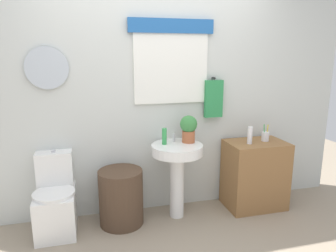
{
  "coord_description": "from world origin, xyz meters",
  "views": [
    {
      "loc": [
        -0.67,
        -2.05,
        1.67
      ],
      "look_at": [
        0.08,
        0.8,
        1.0
      ],
      "focal_mm": 33.33,
      "sensor_mm": 36.0,
      "label": 1
    }
  ],
  "objects_px": {
    "laundry_hamper": "(121,197)",
    "toothbrush_cup": "(265,136)",
    "soap_bottle": "(164,136)",
    "potted_plant": "(189,128)",
    "wooden_cabinet": "(255,174)",
    "lotion_bottle": "(250,135)",
    "pedestal_sink": "(177,163)",
    "toilet": "(56,202)"
  },
  "relations": [
    {
      "from": "wooden_cabinet",
      "to": "lotion_bottle",
      "type": "relative_size",
      "value": 4.05
    },
    {
      "from": "wooden_cabinet",
      "to": "potted_plant",
      "type": "distance_m",
      "value": 0.95
    },
    {
      "from": "soap_bottle",
      "to": "potted_plant",
      "type": "bearing_deg",
      "value": 2.2
    },
    {
      "from": "potted_plant",
      "to": "lotion_bottle",
      "type": "distance_m",
      "value": 0.67
    },
    {
      "from": "pedestal_sink",
      "to": "lotion_bottle",
      "type": "xyz_separation_m",
      "value": [
        0.79,
        -0.04,
        0.25
      ]
    },
    {
      "from": "wooden_cabinet",
      "to": "lotion_bottle",
      "type": "xyz_separation_m",
      "value": [
        -0.11,
        -0.04,
        0.47
      ]
    },
    {
      "from": "pedestal_sink",
      "to": "toilet",
      "type": "bearing_deg",
      "value": 178.38
    },
    {
      "from": "potted_plant",
      "to": "lotion_bottle",
      "type": "relative_size",
      "value": 1.53
    },
    {
      "from": "pedestal_sink",
      "to": "wooden_cabinet",
      "type": "height_order",
      "value": "pedestal_sink"
    },
    {
      "from": "soap_bottle",
      "to": "lotion_bottle",
      "type": "bearing_deg",
      "value": -5.65
    },
    {
      "from": "wooden_cabinet",
      "to": "soap_bottle",
      "type": "xyz_separation_m",
      "value": [
        -1.02,
        0.05,
        0.49
      ]
    },
    {
      "from": "toilet",
      "to": "toothbrush_cup",
      "type": "xyz_separation_m",
      "value": [
        2.21,
        -0.01,
        0.51
      ]
    },
    {
      "from": "wooden_cabinet",
      "to": "soap_bottle",
      "type": "bearing_deg",
      "value": 177.2
    },
    {
      "from": "laundry_hamper",
      "to": "lotion_bottle",
      "type": "distance_m",
      "value": 1.48
    },
    {
      "from": "potted_plant",
      "to": "toilet",
      "type": "bearing_deg",
      "value": -178.89
    },
    {
      "from": "laundry_hamper",
      "to": "pedestal_sink",
      "type": "xyz_separation_m",
      "value": [
        0.58,
        0.0,
        0.31
      ]
    },
    {
      "from": "soap_bottle",
      "to": "toothbrush_cup",
      "type": "height_order",
      "value": "soap_bottle"
    },
    {
      "from": "laundry_hamper",
      "to": "toothbrush_cup",
      "type": "height_order",
      "value": "toothbrush_cup"
    },
    {
      "from": "laundry_hamper",
      "to": "potted_plant",
      "type": "bearing_deg",
      "value": 4.76
    },
    {
      "from": "potted_plant",
      "to": "toothbrush_cup",
      "type": "bearing_deg",
      "value": -2.63
    },
    {
      "from": "laundry_hamper",
      "to": "toothbrush_cup",
      "type": "distance_m",
      "value": 1.68
    },
    {
      "from": "pedestal_sink",
      "to": "lotion_bottle",
      "type": "relative_size",
      "value": 4.25
    },
    {
      "from": "laundry_hamper",
      "to": "soap_bottle",
      "type": "relative_size",
      "value": 3.37
    },
    {
      "from": "potted_plant",
      "to": "toothbrush_cup",
      "type": "relative_size",
      "value": 1.53
    },
    {
      "from": "pedestal_sink",
      "to": "toothbrush_cup",
      "type": "relative_size",
      "value": 4.24
    },
    {
      "from": "laundry_hamper",
      "to": "pedestal_sink",
      "type": "distance_m",
      "value": 0.66
    },
    {
      "from": "soap_bottle",
      "to": "wooden_cabinet",
      "type": "bearing_deg",
      "value": -2.8
    },
    {
      "from": "wooden_cabinet",
      "to": "toilet",
      "type": "bearing_deg",
      "value": 179.08
    },
    {
      "from": "toilet",
      "to": "lotion_bottle",
      "type": "bearing_deg",
      "value": -2.13
    },
    {
      "from": "pedestal_sink",
      "to": "wooden_cabinet",
      "type": "xyz_separation_m",
      "value": [
        0.9,
        0.0,
        -0.22
      ]
    },
    {
      "from": "pedestal_sink",
      "to": "laundry_hamper",
      "type": "bearing_deg",
      "value": 180.0
    },
    {
      "from": "soap_bottle",
      "to": "potted_plant",
      "type": "xyz_separation_m",
      "value": [
        0.26,
        0.01,
        0.07
      ]
    },
    {
      "from": "toilet",
      "to": "pedestal_sink",
      "type": "distance_m",
      "value": 1.24
    },
    {
      "from": "wooden_cabinet",
      "to": "lotion_bottle",
      "type": "distance_m",
      "value": 0.48
    },
    {
      "from": "laundry_hamper",
      "to": "pedestal_sink",
      "type": "bearing_deg",
      "value": 0.0
    },
    {
      "from": "toilet",
      "to": "soap_bottle",
      "type": "xyz_separation_m",
      "value": [
        1.08,
        0.02,
        0.57
      ]
    },
    {
      "from": "wooden_cabinet",
      "to": "toothbrush_cup",
      "type": "xyz_separation_m",
      "value": [
        0.11,
        0.02,
        0.43
      ]
    },
    {
      "from": "soap_bottle",
      "to": "potted_plant",
      "type": "relative_size",
      "value": 0.59
    },
    {
      "from": "toothbrush_cup",
      "to": "soap_bottle",
      "type": "bearing_deg",
      "value": 178.48
    },
    {
      "from": "toilet",
      "to": "soap_bottle",
      "type": "distance_m",
      "value": 1.22
    },
    {
      "from": "toilet",
      "to": "pedestal_sink",
      "type": "relative_size",
      "value": 0.98
    },
    {
      "from": "lotion_bottle",
      "to": "toothbrush_cup",
      "type": "xyz_separation_m",
      "value": [
        0.22,
        0.06,
        -0.04
      ]
    }
  ]
}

